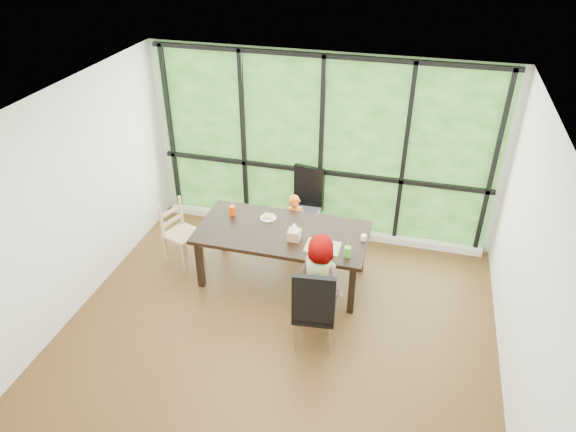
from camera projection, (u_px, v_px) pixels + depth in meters
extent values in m
plane|color=black|center=(280.00, 327.00, 6.27)|extent=(5.00, 5.00, 0.00)
plane|color=silver|center=(322.00, 148.00, 7.41)|extent=(5.00, 0.00, 5.00)
cube|color=#1F4E14|center=(322.00, 148.00, 7.39)|extent=(4.80, 0.02, 2.65)
cube|color=silver|center=(318.00, 228.00, 8.01)|extent=(4.80, 0.12, 0.10)
cube|color=black|center=(283.00, 255.00, 6.87)|extent=(2.18, 1.09, 0.75)
cube|color=black|center=(303.00, 206.00, 7.63)|extent=(0.54, 0.54, 1.08)
cube|color=black|center=(315.00, 305.00, 5.80)|extent=(0.51, 0.51, 1.08)
cube|color=tan|center=(182.00, 234.00, 7.16)|extent=(0.52, 0.53, 0.90)
imported|color=#D06412|center=(295.00, 225.00, 7.36)|extent=(0.37, 0.28, 0.90)
imported|color=slate|center=(322.00, 278.00, 6.14)|extent=(0.66, 0.54, 1.15)
cube|color=tan|center=(323.00, 247.00, 6.37)|extent=(0.42, 0.31, 0.01)
cylinder|color=white|center=(268.00, 218.00, 6.93)|extent=(0.21, 0.21, 0.01)
cylinder|color=white|center=(323.00, 247.00, 6.36)|extent=(0.27, 0.27, 0.02)
cylinder|color=#DD4103|center=(232.00, 211.00, 6.98)|extent=(0.08, 0.08, 0.13)
cylinder|color=#53BC2A|center=(348.00, 252.00, 6.18)|extent=(0.08, 0.08, 0.13)
cylinder|color=white|center=(364.00, 237.00, 6.48)|extent=(0.07, 0.07, 0.07)
cube|color=tan|center=(294.00, 235.00, 6.48)|extent=(0.15, 0.15, 0.13)
cylinder|color=white|center=(232.00, 204.00, 6.92)|extent=(0.01, 0.04, 0.20)
cylinder|color=pink|center=(348.00, 244.00, 6.12)|extent=(0.01, 0.04, 0.20)
cone|color=white|center=(294.00, 227.00, 6.42)|extent=(0.12, 0.12, 0.11)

